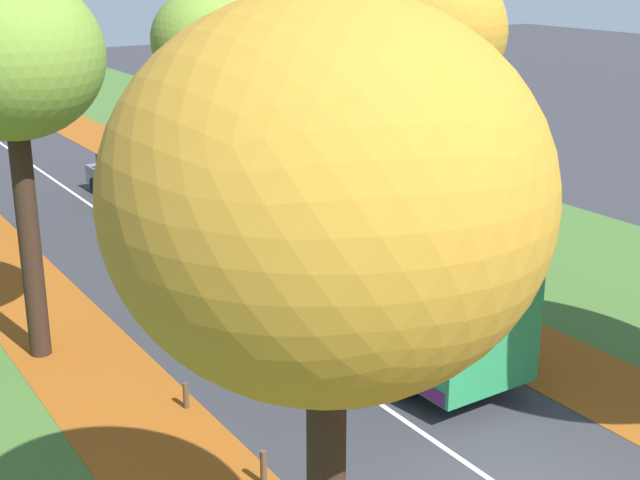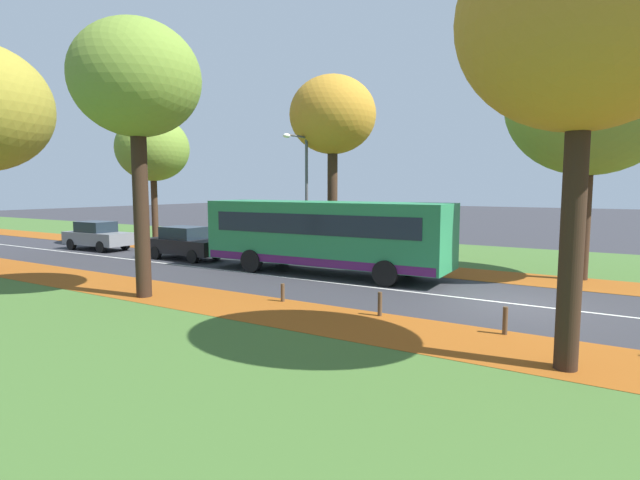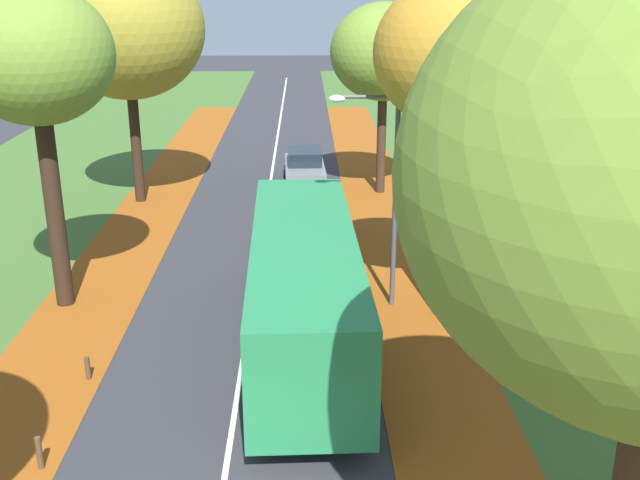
{
  "view_description": "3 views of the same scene",
  "coord_description": "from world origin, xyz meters",
  "px_view_note": "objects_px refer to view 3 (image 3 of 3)",
  "views": [
    {
      "loc": [
        -10.08,
        -9.19,
        9.03
      ],
      "look_at": [
        1.76,
        9.39,
        1.93
      ],
      "focal_mm": 50.0,
      "sensor_mm": 36.0,
      "label": 1
    },
    {
      "loc": [
        -15.94,
        -2.74,
        3.57
      ],
      "look_at": [
        1.27,
        7.87,
        1.43
      ],
      "focal_mm": 28.0,
      "sensor_mm": 36.0,
      "label": 2
    },
    {
      "loc": [
        1.53,
        -9.13,
        8.88
      ],
      "look_at": [
        1.97,
        10.84,
        1.78
      ],
      "focal_mm": 42.0,
      "sensor_mm": 36.0,
      "label": 3
    }
  ],
  "objects_px": {
    "bollard_third": "(39,453)",
    "bollard_fourth": "(88,368)",
    "tree_left_mid": "(127,29)",
    "car_black_lead": "(303,218)",
    "tree_right_near": "(458,56)",
    "tree_right_mid": "(384,53)",
    "bus": "(304,285)",
    "streetlamp_right": "(384,178)",
    "car_grey_following": "(305,168)",
    "tree_left_near": "(36,58)"
  },
  "relations": [
    {
      "from": "bus",
      "to": "streetlamp_right",
      "type": "bearing_deg",
      "value": 49.39
    },
    {
      "from": "tree_left_near",
      "to": "bus",
      "type": "height_order",
      "value": "tree_left_near"
    },
    {
      "from": "car_grey_following",
      "to": "tree_right_near",
      "type": "bearing_deg",
      "value": -74.24
    },
    {
      "from": "tree_left_mid",
      "to": "car_black_lead",
      "type": "height_order",
      "value": "tree_left_mid"
    },
    {
      "from": "bus",
      "to": "car_black_lead",
      "type": "distance_m",
      "value": 8.13
    },
    {
      "from": "tree_right_mid",
      "to": "bollard_fourth",
      "type": "xyz_separation_m",
      "value": [
        -8.32,
        -15.69,
        -5.6
      ]
    },
    {
      "from": "car_grey_following",
      "to": "streetlamp_right",
      "type": "bearing_deg",
      "value": -80.58
    },
    {
      "from": "tree_right_mid",
      "to": "car_black_lead",
      "type": "relative_size",
      "value": 1.87
    },
    {
      "from": "bollard_third",
      "to": "car_grey_following",
      "type": "bearing_deg",
      "value": 75.81
    },
    {
      "from": "tree_left_mid",
      "to": "streetlamp_right",
      "type": "relative_size",
      "value": 1.61
    },
    {
      "from": "tree_right_near",
      "to": "car_grey_following",
      "type": "distance_m",
      "value": 15.22
    },
    {
      "from": "tree_right_mid",
      "to": "bollard_fourth",
      "type": "relative_size",
      "value": 13.72
    },
    {
      "from": "bollard_third",
      "to": "tree_right_mid",
      "type": "bearing_deg",
      "value": 66.36
    },
    {
      "from": "tree_right_mid",
      "to": "car_black_lead",
      "type": "height_order",
      "value": "tree_right_mid"
    },
    {
      "from": "car_grey_following",
      "to": "tree_left_mid",
      "type": "bearing_deg",
      "value": -162.37
    },
    {
      "from": "bollard_fourth",
      "to": "car_black_lead",
      "type": "xyz_separation_m",
      "value": [
        5.01,
        9.58,
        0.52
      ]
    },
    {
      "from": "streetlamp_right",
      "to": "tree_right_near",
      "type": "bearing_deg",
      "value": -21.27
    },
    {
      "from": "tree_right_near",
      "to": "streetlamp_right",
      "type": "height_order",
      "value": "tree_right_near"
    },
    {
      "from": "tree_left_near",
      "to": "car_black_lead",
      "type": "relative_size",
      "value": 2.08
    },
    {
      "from": "tree_right_near",
      "to": "tree_left_mid",
      "type": "bearing_deg",
      "value": 133.4
    },
    {
      "from": "bollard_fourth",
      "to": "bus",
      "type": "xyz_separation_m",
      "value": [
        5.03,
        1.49,
        1.41
      ]
    },
    {
      "from": "tree_left_near",
      "to": "bollard_third",
      "type": "distance_m",
      "value": 10.18
    },
    {
      "from": "tree_right_mid",
      "to": "streetlamp_right",
      "type": "xyz_separation_m",
      "value": [
        -1.14,
        -11.68,
        -2.15
      ]
    },
    {
      "from": "bollard_third",
      "to": "bus",
      "type": "bearing_deg",
      "value": 43.78
    },
    {
      "from": "bollard_third",
      "to": "streetlamp_right",
      "type": "xyz_separation_m",
      "value": [
        7.19,
        7.34,
        3.4
      ]
    },
    {
      "from": "tree_right_near",
      "to": "tree_right_mid",
      "type": "xyz_separation_m",
      "value": [
        -0.53,
        12.33,
        -1.09
      ]
    },
    {
      "from": "tree_right_near",
      "to": "car_grey_following",
      "type": "bearing_deg",
      "value": 105.76
    },
    {
      "from": "tree_left_near",
      "to": "tree_left_mid",
      "type": "distance_m",
      "value": 10.3
    },
    {
      "from": "car_black_lead",
      "to": "bollard_third",
      "type": "bearing_deg",
      "value": -111.23
    },
    {
      "from": "bollard_third",
      "to": "bollard_fourth",
      "type": "relative_size",
      "value": 1.19
    },
    {
      "from": "bollard_fourth",
      "to": "car_grey_following",
      "type": "height_order",
      "value": "car_grey_following"
    },
    {
      "from": "bollard_third",
      "to": "bollard_fourth",
      "type": "bearing_deg",
      "value": 89.85
    },
    {
      "from": "tree_right_near",
      "to": "bus",
      "type": "xyz_separation_m",
      "value": [
        -3.82,
        -1.86,
        -5.28
      ]
    },
    {
      "from": "bollard_fourth",
      "to": "car_grey_following",
      "type": "xyz_separation_m",
      "value": [
        5.07,
        16.75,
        0.52
      ]
    },
    {
      "from": "tree_right_mid",
      "to": "streetlamp_right",
      "type": "relative_size",
      "value": 1.31
    },
    {
      "from": "car_black_lead",
      "to": "tree_left_near",
      "type": "bearing_deg",
      "value": -142.1
    },
    {
      "from": "tree_right_mid",
      "to": "car_grey_following",
      "type": "xyz_separation_m",
      "value": [
        -3.25,
        1.06,
        -5.07
      ]
    },
    {
      "from": "tree_right_near",
      "to": "bollard_third",
      "type": "xyz_separation_m",
      "value": [
        -8.86,
        -6.69,
        -6.64
      ]
    },
    {
      "from": "bollard_fourth",
      "to": "tree_left_mid",
      "type": "bearing_deg",
      "value": 96.89
    },
    {
      "from": "tree_left_mid",
      "to": "tree_right_near",
      "type": "distance_m",
      "value": 15.44
    },
    {
      "from": "tree_right_near",
      "to": "bollard_third",
      "type": "distance_m",
      "value": 12.93
    },
    {
      "from": "car_black_lead",
      "to": "tree_left_mid",
      "type": "bearing_deg",
      "value": 143.54
    },
    {
      "from": "tree_left_near",
      "to": "streetlamp_right",
      "type": "bearing_deg",
      "value": -1.74
    },
    {
      "from": "bollard_third",
      "to": "tree_left_mid",
      "type": "bearing_deg",
      "value": 95.59
    },
    {
      "from": "bus",
      "to": "car_grey_following",
      "type": "distance_m",
      "value": 15.28
    },
    {
      "from": "tree_right_mid",
      "to": "car_grey_following",
      "type": "height_order",
      "value": "tree_right_mid"
    },
    {
      "from": "bollard_fourth",
      "to": "streetlamp_right",
      "type": "bearing_deg",
      "value": 29.16
    },
    {
      "from": "streetlamp_right",
      "to": "car_black_lead",
      "type": "distance_m",
      "value": 6.66
    },
    {
      "from": "tree_left_mid",
      "to": "bollard_third",
      "type": "bearing_deg",
      "value": -84.41
    },
    {
      "from": "tree_left_mid",
      "to": "streetlamp_right",
      "type": "height_order",
      "value": "tree_left_mid"
    }
  ]
}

